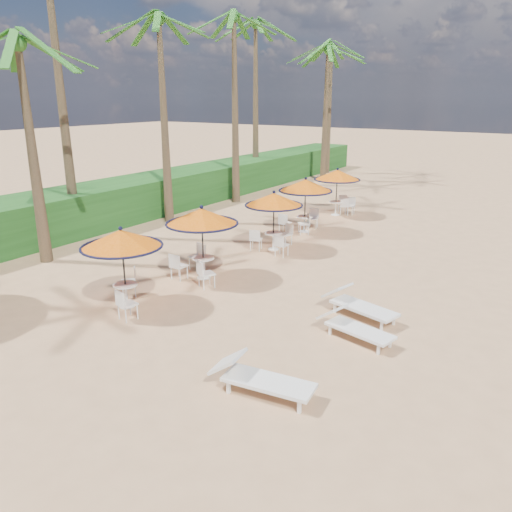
{
  "coord_description": "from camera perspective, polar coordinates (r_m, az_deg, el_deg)",
  "views": [
    {
      "loc": [
        4.86,
        -8.57,
        5.69
      ],
      "look_at": [
        -2.8,
        3.09,
        1.2
      ],
      "focal_mm": 35.0,
      "sensor_mm": 36.0,
      "label": 1
    }
  ],
  "objects": [
    {
      "name": "lounger_mid",
      "position": [
        12.53,
        11.0,
        -7.83
      ],
      "size": [
        2.06,
        1.03,
        0.71
      ],
      "rotation": [
        0.0,
        0.0,
        -0.22
      ],
      "color": "white",
      "rests_on": "ground"
    },
    {
      "name": "palm_3",
      "position": [
        23.59,
        -10.99,
        23.83
      ],
      "size": [
        5.0,
        5.0,
        9.06
      ],
      "color": "brown",
      "rests_on": "ground"
    },
    {
      "name": "palm_7",
      "position": [
        39.34,
        8.62,
        21.84
      ],
      "size": [
        5.0,
        5.0,
        9.37
      ],
      "color": "brown",
      "rests_on": "ground"
    },
    {
      "name": "palm_4",
      "position": [
        27.9,
        -2.53,
        24.5
      ],
      "size": [
        5.0,
        5.0,
        9.76
      ],
      "color": "brown",
      "rests_on": "ground"
    },
    {
      "name": "ground",
      "position": [
        11.37,
        3.33,
        -12.2
      ],
      "size": [
        160.0,
        160.0,
        0.0
      ],
      "primitive_type": "plane",
      "color": "tan",
      "rests_on": "ground"
    },
    {
      "name": "station_3",
      "position": [
        21.6,
        5.6,
        7.28
      ],
      "size": [
        2.31,
        2.31,
        2.41
      ],
      "color": "black",
      "rests_on": "ground"
    },
    {
      "name": "lounger_far",
      "position": [
        13.74,
        11.49,
        -5.35
      ],
      "size": [
        2.25,
        1.2,
        0.77
      ],
      "rotation": [
        0.0,
        0.0,
        -0.26
      ],
      "color": "white",
      "rests_on": "ground"
    },
    {
      "name": "palm_6",
      "position": [
        35.69,
        8.2,
        21.44
      ],
      "size": [
        5.0,
        5.0,
        8.81
      ],
      "color": "brown",
      "rests_on": "ground"
    },
    {
      "name": "station_4",
      "position": [
        25.07,
        9.43,
        8.5
      ],
      "size": [
        2.26,
        2.26,
        2.35
      ],
      "color": "black",
      "rests_on": "ground"
    },
    {
      "name": "station_2",
      "position": [
        18.93,
        2.06,
        5.64
      ],
      "size": [
        2.22,
        2.22,
        2.31
      ],
      "color": "black",
      "rests_on": "ground"
    },
    {
      "name": "station_1",
      "position": [
        15.91,
        -6.36,
        3.49
      ],
      "size": [
        2.33,
        2.33,
        2.43
      ],
      "color": "black",
      "rests_on": "ground"
    },
    {
      "name": "scrub_hedge",
      "position": [
        27.25,
        -9.8,
        7.47
      ],
      "size": [
        3.0,
        40.0,
        1.8
      ],
      "primitive_type": "cube",
      "color": "#194716",
      "rests_on": "ground"
    },
    {
      "name": "palm_1",
      "position": [
        18.72,
        -25.42,
        19.81
      ],
      "size": [
        5.0,
        5.0,
        7.56
      ],
      "color": "brown",
      "rests_on": "ground"
    },
    {
      "name": "lounger_near",
      "position": [
        10.19,
        0.27,
        -13.67
      ],
      "size": [
        2.21,
        0.95,
        0.77
      ],
      "rotation": [
        0.0,
        0.0,
        0.13
      ],
      "color": "white",
      "rests_on": "ground"
    },
    {
      "name": "palm_5",
      "position": [
        33.77,
        -0.05,
        23.97
      ],
      "size": [
        5.0,
        5.0,
        10.15
      ],
      "color": "brown",
      "rests_on": "ground"
    },
    {
      "name": "station_0",
      "position": [
        14.06,
        -15.04,
        1.1
      ],
      "size": [
        2.24,
        2.24,
        2.34
      ],
      "color": "black",
      "rests_on": "ground"
    }
  ]
}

